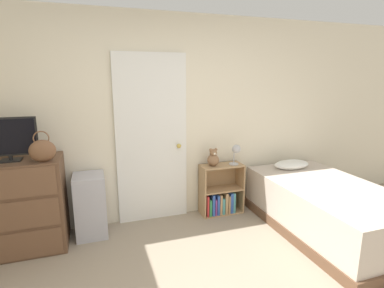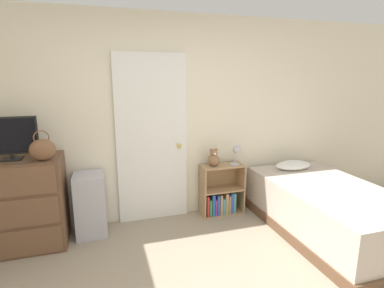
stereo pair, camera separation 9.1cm
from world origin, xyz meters
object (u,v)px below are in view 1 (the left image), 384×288
object	(u,v)px
bed	(327,208)
bookshelf	(220,196)
storage_bin	(90,205)
desk_lamp	(236,151)
dresser	(22,205)
tv	(8,139)
handbag	(43,150)
teddy_bear	(213,158)

from	to	relation	value
bed	bookshelf	bearing A→B (deg)	139.85
storage_bin	desk_lamp	size ratio (longest dim) A/B	2.70
dresser	desk_lamp	size ratio (longest dim) A/B	3.66
bookshelf	tv	bearing A→B (deg)	-176.09
handbag	tv	bearing A→B (deg)	156.65
bookshelf	teddy_bear	distance (m)	0.54
tv	desk_lamp	world-z (taller)	tv
dresser	bookshelf	distance (m)	2.33
storage_bin	teddy_bear	size ratio (longest dim) A/B	3.09
storage_bin	desk_lamp	bearing A→B (deg)	0.57
handbag	teddy_bear	bearing A→B (deg)	8.68
storage_bin	teddy_bear	xyz separation A→B (m)	(1.54, 0.06, 0.41)
tv	handbag	distance (m)	0.36
tv	bed	size ratio (longest dim) A/B	0.27
tv	teddy_bear	distance (m)	2.29
dresser	teddy_bear	xyz separation A→B (m)	(2.21, 0.13, 0.28)
tv	dresser	bearing A→B (deg)	37.12
dresser	tv	size ratio (longest dim) A/B	1.86
storage_bin	bed	xyz separation A→B (m)	(2.64, -0.79, -0.07)
handbag	teddy_bear	xyz separation A→B (m)	(1.93, 0.30, -0.33)
handbag	teddy_bear	distance (m)	1.98
bookshelf	bed	distance (m)	1.31
teddy_bear	tv	bearing A→B (deg)	-175.92
handbag	desk_lamp	distance (m)	2.26
dresser	bed	world-z (taller)	dresser
teddy_bear	desk_lamp	world-z (taller)	desk_lamp
handbag	bookshelf	size ratio (longest dim) A/B	0.46
handbag	bed	size ratio (longest dim) A/B	0.16
bookshelf	handbag	bearing A→B (deg)	-171.74
dresser	storage_bin	distance (m)	0.69
teddy_bear	bed	distance (m)	1.47
bookshelf	teddy_bear	bearing A→B (deg)	-179.89
handbag	desk_lamp	world-z (taller)	handbag
storage_bin	bed	size ratio (longest dim) A/B	0.37
teddy_bear	bed	size ratio (longest dim) A/B	0.12
storage_bin	desk_lamp	distance (m)	1.91
bed	tv	bearing A→B (deg)	168.43
tv	handbag	world-z (taller)	tv
bed	handbag	bearing A→B (deg)	169.72
tv	bed	xyz separation A→B (m)	(3.35, -0.69, -0.92)
bed	teddy_bear	bearing A→B (deg)	142.57
dresser	storage_bin	xyz separation A→B (m)	(0.67, 0.08, -0.13)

